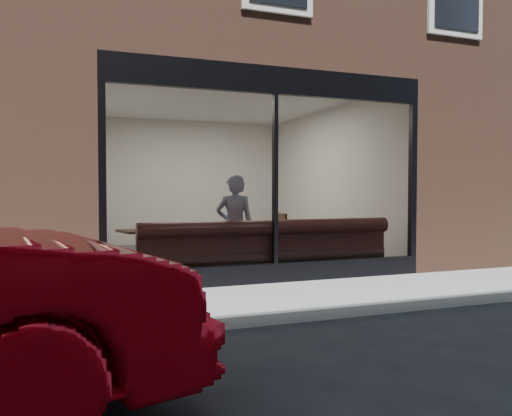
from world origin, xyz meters
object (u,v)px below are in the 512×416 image
object	(u,v)px
banquette	(265,264)
cafe_chair_right	(273,251)
person	(235,226)
cafe_table_right	(316,225)
cafe_table_left	(140,231)

from	to	relation	value
banquette	cafe_chair_right	world-z (taller)	banquette
banquette	person	size ratio (longest dim) A/B	2.45
person	cafe_chair_right	xyz separation A→B (m)	(1.15, 1.24, -0.57)
person	cafe_table_right	bearing A→B (deg)	-143.00
banquette	person	bearing A→B (deg)	150.24
cafe_table_left	cafe_table_right	world-z (taller)	cafe_table_right
cafe_table_right	banquette	bearing A→B (deg)	-143.54
cafe_table_left	cafe_table_right	xyz separation A→B (m)	(3.25, 0.24, 0.00)
cafe_table_left	cafe_chair_right	size ratio (longest dim) A/B	1.34
cafe_table_right	cafe_chair_right	distance (m)	0.96
cafe_chair_right	person	bearing A→B (deg)	50.21
banquette	person	world-z (taller)	person
cafe_table_left	cafe_table_right	bearing A→B (deg)	4.19
banquette	cafe_table_right	distance (m)	1.84
person	cafe_chair_right	size ratio (longest dim) A/B	3.75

